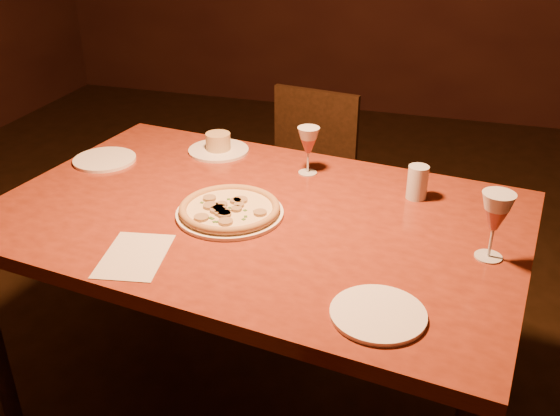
# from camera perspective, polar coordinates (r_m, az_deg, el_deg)

# --- Properties ---
(dining_table) EXTENTS (1.68, 1.20, 0.84)m
(dining_table) POSITION_cam_1_polar(r_m,az_deg,el_deg) (1.90, -2.22, -2.34)
(dining_table) COLOR maroon
(dining_table) RESTS_ON floor
(chair_far) EXTENTS (0.48, 0.48, 0.87)m
(chair_far) POSITION_cam_1_polar(r_m,az_deg,el_deg) (2.93, 2.19, 2.99)
(chair_far) COLOR black
(chair_far) RESTS_ON floor
(pizza_plate) EXTENTS (0.32, 0.32, 0.03)m
(pizza_plate) POSITION_cam_1_polar(r_m,az_deg,el_deg) (1.84, -4.62, -0.13)
(pizza_plate) COLOR white
(pizza_plate) RESTS_ON dining_table
(ramekin_saucer) EXTENTS (0.22, 0.22, 0.07)m
(ramekin_saucer) POSITION_cam_1_polar(r_m,az_deg,el_deg) (2.29, -5.66, 5.68)
(ramekin_saucer) COLOR white
(ramekin_saucer) RESTS_ON dining_table
(wine_glass_far) EXTENTS (0.07, 0.07, 0.16)m
(wine_glass_far) POSITION_cam_1_polar(r_m,az_deg,el_deg) (2.09, 2.59, 5.25)
(wine_glass_far) COLOR #A84E46
(wine_glass_far) RESTS_ON dining_table
(wine_glass_right) EXTENTS (0.08, 0.08, 0.19)m
(wine_glass_right) POSITION_cam_1_polar(r_m,az_deg,el_deg) (1.68, 18.95, -1.58)
(wine_glass_right) COLOR #A84E46
(wine_glass_right) RESTS_ON dining_table
(water_tumbler) EXTENTS (0.06, 0.06, 0.11)m
(water_tumbler) POSITION_cam_1_polar(r_m,az_deg,el_deg) (1.97, 12.45, 2.31)
(water_tumbler) COLOR silver
(water_tumbler) RESTS_ON dining_table
(side_plate_left) EXTENTS (0.22, 0.22, 0.01)m
(side_plate_left) POSITION_cam_1_polar(r_m,az_deg,el_deg) (2.29, -15.74, 4.29)
(side_plate_left) COLOR white
(side_plate_left) RESTS_ON dining_table
(side_plate_near) EXTENTS (0.22, 0.22, 0.01)m
(side_plate_near) POSITION_cam_1_polar(r_m,az_deg,el_deg) (1.45, 8.95, -9.55)
(side_plate_near) COLOR white
(side_plate_near) RESTS_ON dining_table
(menu_card) EXTENTS (0.20, 0.26, 0.00)m
(menu_card) POSITION_cam_1_polar(r_m,az_deg,el_deg) (1.69, -13.16, -4.28)
(menu_card) COLOR beige
(menu_card) RESTS_ON dining_table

